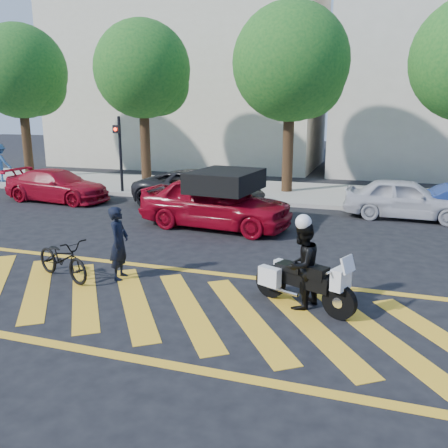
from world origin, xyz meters
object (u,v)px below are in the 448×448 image
(bicycle, at_px, (62,258))
(parked_mid_right, at_px, (405,199))
(police_motorcycle, at_px, (302,281))
(parked_left, at_px, (57,186))
(officer_moto, at_px, (302,265))
(officer_bike, at_px, (119,243))
(parked_mid_left, at_px, (200,189))
(red_convertible, at_px, (216,202))

(bicycle, distance_m, parked_mid_right, 10.91)
(police_motorcycle, xyz_separation_m, parked_left, (-10.62, 7.08, 0.11))
(police_motorcycle, distance_m, officer_moto, 0.31)
(officer_moto, bearing_deg, parked_mid_right, -170.63)
(parked_left, bearing_deg, parked_mid_right, -81.92)
(officer_bike, xyz_separation_m, officer_moto, (3.89, -0.29, 0.02))
(parked_mid_left, bearing_deg, parked_left, 101.31)
(parked_mid_left, distance_m, parked_mid_right, 7.06)
(police_motorcycle, bearing_deg, parked_mid_right, 99.46)
(police_motorcycle, relative_size, parked_mid_left, 0.41)
(parked_mid_left, bearing_deg, bicycle, -176.45)
(officer_moto, bearing_deg, red_convertible, -122.50)
(officer_moto, bearing_deg, police_motorcycle, 152.35)
(officer_moto, xyz_separation_m, parked_left, (-10.60, 7.09, -0.19))
(red_convertible, height_order, parked_mid_left, red_convertible)
(bicycle, xyz_separation_m, officer_moto, (5.04, 0.11, 0.35))
(police_motorcycle, bearing_deg, parked_left, 169.94)
(officer_moto, bearing_deg, parked_mid_left, -123.88)
(officer_moto, relative_size, parked_mid_left, 0.33)
(officer_bike, xyz_separation_m, parked_mid_left, (-1.08, 7.53, -0.11))
(officer_bike, xyz_separation_m, red_convertible, (0.49, 4.79, 0.01))
(bicycle, bearing_deg, parked_left, 59.20)
(officer_moto, height_order, parked_mid_right, officer_moto)
(bicycle, distance_m, police_motorcycle, 5.05)
(police_motorcycle, bearing_deg, parked_mid_left, 146.25)
(police_motorcycle, bearing_deg, red_convertible, 147.69)
(officer_bike, bearing_deg, parked_mid_left, -1.23)
(officer_moto, distance_m, red_convertible, 6.11)
(parked_mid_left, bearing_deg, parked_mid_right, -83.18)
(officer_bike, distance_m, parked_left, 9.56)
(parked_mid_left, bearing_deg, red_convertible, -146.19)
(parked_left, bearing_deg, officer_bike, -132.17)
(officer_moto, distance_m, parked_mid_right, 8.43)
(police_motorcycle, height_order, parked_mid_right, parked_mid_right)
(red_convertible, relative_size, parked_mid_left, 0.96)
(officer_bike, height_order, officer_moto, officer_moto)
(officer_bike, xyz_separation_m, police_motorcycle, (3.91, -0.27, -0.28))
(parked_left, bearing_deg, red_convertible, -102.41)
(officer_bike, xyz_separation_m, parked_mid_right, (5.97, 7.88, -0.12))
(parked_left, distance_m, parked_mid_right, 12.72)
(officer_bike, distance_m, parked_mid_left, 7.61)
(bicycle, bearing_deg, police_motorcycle, -67.10)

